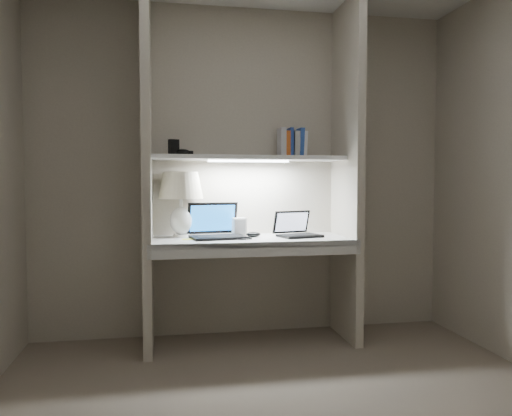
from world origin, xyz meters
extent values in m
cube|color=beige|center=(0.00, 1.50, 1.25)|extent=(3.20, 0.01, 2.50)
cube|color=beige|center=(-0.73, 1.23, 1.25)|extent=(0.06, 0.55, 2.50)
cube|color=beige|center=(0.73, 1.23, 1.25)|extent=(0.06, 0.55, 2.50)
cube|color=white|center=(0.00, 1.23, 0.75)|extent=(1.40, 0.55, 0.04)
cube|color=silver|center=(0.00, 0.96, 0.72)|extent=(1.46, 0.03, 0.10)
cube|color=silver|center=(0.00, 1.32, 1.35)|extent=(1.40, 0.36, 0.03)
cube|color=white|center=(0.00, 1.32, 1.33)|extent=(0.60, 0.04, 0.02)
cylinder|color=white|center=(-0.49, 1.37, 0.78)|extent=(0.12, 0.12, 0.02)
ellipsoid|color=white|center=(-0.49, 1.37, 0.89)|extent=(0.16, 0.16, 0.20)
cylinder|color=white|center=(-0.49, 1.37, 1.01)|extent=(0.03, 0.03, 0.09)
sphere|color=#FFD899|center=(-0.49, 1.37, 1.10)|extent=(0.05, 0.05, 0.05)
cube|color=black|center=(-0.24, 1.22, 0.78)|extent=(0.41, 0.32, 0.02)
cube|color=black|center=(-0.24, 1.22, 0.79)|extent=(0.35, 0.23, 0.00)
cube|color=black|center=(-0.26, 1.38, 0.90)|extent=(0.38, 0.13, 0.24)
cube|color=blue|center=(-0.26, 1.37, 0.90)|extent=(0.34, 0.10, 0.19)
cube|color=black|center=(0.36, 1.20, 0.78)|extent=(0.34, 0.27, 0.02)
cube|color=black|center=(0.36, 1.20, 0.79)|extent=(0.28, 0.20, 0.00)
cube|color=black|center=(0.33, 1.33, 0.87)|extent=(0.30, 0.13, 0.17)
cube|color=silver|center=(0.33, 1.32, 0.87)|extent=(0.26, 0.11, 0.14)
cube|color=silver|center=(-0.07, 1.35, 0.84)|extent=(0.11, 0.08, 0.14)
ellipsoid|color=black|center=(0.03, 1.26, 0.79)|extent=(0.11, 0.07, 0.04)
torus|color=black|center=(-0.05, 1.14, 0.78)|extent=(0.12, 0.12, 0.01)
cube|color=yellow|center=(-0.46, 1.20, 0.77)|extent=(0.08, 0.08, 0.00)
cube|color=white|center=(0.44, 1.40, 1.46)|extent=(0.03, 0.15, 0.19)
cube|color=#2B51AC|center=(0.41, 1.40, 1.47)|extent=(0.04, 0.15, 0.22)
cube|color=#AEAFAB|center=(0.38, 1.40, 1.46)|extent=(0.04, 0.15, 0.19)
cube|color=#223E93|center=(0.33, 1.40, 1.47)|extent=(0.02, 0.15, 0.22)
cube|color=#CD5B1D|center=(0.31, 1.40, 1.46)|extent=(0.03, 0.15, 0.19)
cube|color=silver|center=(0.27, 1.40, 1.47)|extent=(0.04, 0.15, 0.22)
cube|color=black|center=(-0.54, 1.37, 1.42)|extent=(0.08, 0.07, 0.12)
ellipsoid|color=black|center=(-0.48, 1.37, 1.39)|extent=(0.12, 0.10, 0.05)
camera|label=1|loc=(-0.62, -2.32, 1.17)|focal=35.00mm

